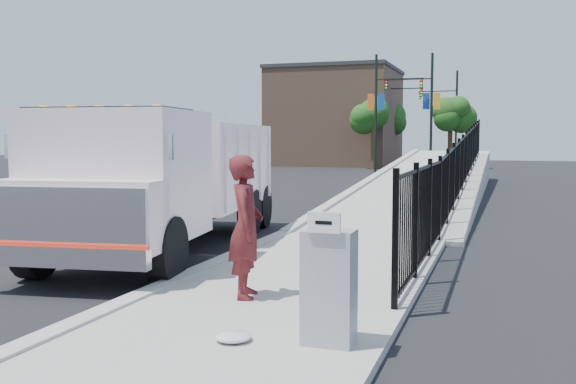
% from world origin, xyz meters
% --- Properties ---
extents(ground, '(120.00, 120.00, 0.00)m').
position_xyz_m(ground, '(0.00, 0.00, 0.00)').
color(ground, black).
rests_on(ground, ground).
extents(sidewalk, '(3.55, 12.00, 0.12)m').
position_xyz_m(sidewalk, '(1.93, -2.00, 0.06)').
color(sidewalk, '#9E998E').
rests_on(sidewalk, ground).
extents(curb, '(0.30, 12.00, 0.16)m').
position_xyz_m(curb, '(0.00, -2.00, 0.08)').
color(curb, '#ADAAA3').
rests_on(curb, ground).
extents(ramp, '(3.95, 24.06, 3.19)m').
position_xyz_m(ramp, '(2.12, 16.00, 0.00)').
color(ramp, '#9E998E').
rests_on(ramp, ground).
extents(iron_fence, '(0.10, 28.00, 1.80)m').
position_xyz_m(iron_fence, '(3.55, 12.00, 0.90)').
color(iron_fence, black).
rests_on(iron_fence, ground).
extents(truck, '(3.80, 8.70, 2.88)m').
position_xyz_m(truck, '(-1.79, 1.49, 1.62)').
color(truck, black).
rests_on(truck, ground).
extents(worker, '(0.67, 0.84, 2.00)m').
position_xyz_m(worker, '(1.46, -2.02, 1.12)').
color(worker, '#5A191C').
rests_on(worker, sidewalk).
extents(utility_cabinet, '(0.55, 0.40, 1.25)m').
position_xyz_m(utility_cabinet, '(3.10, -3.64, 0.75)').
color(utility_cabinet, gray).
rests_on(utility_cabinet, sidewalk).
extents(arrow_sign, '(0.35, 0.04, 0.22)m').
position_xyz_m(arrow_sign, '(3.10, -3.86, 1.48)').
color(arrow_sign, white).
rests_on(arrow_sign, utility_cabinet).
extents(debris, '(0.41, 0.41, 0.10)m').
position_xyz_m(debris, '(2.08, -3.90, 0.17)').
color(debris, silver).
rests_on(debris, sidewalk).
extents(light_pole_0, '(3.78, 0.22, 8.00)m').
position_xyz_m(light_pole_0, '(-3.22, 33.49, 4.36)').
color(light_pole_0, black).
rests_on(light_pole_0, ground).
extents(light_pole_1, '(3.78, 0.22, 8.00)m').
position_xyz_m(light_pole_1, '(-0.14, 33.94, 4.36)').
color(light_pole_1, black).
rests_on(light_pole_1, ground).
extents(light_pole_2, '(3.77, 0.22, 8.00)m').
position_xyz_m(light_pole_2, '(-4.24, 42.14, 4.36)').
color(light_pole_2, black).
rests_on(light_pole_2, ground).
extents(light_pole_3, '(3.77, 0.22, 8.00)m').
position_xyz_m(light_pole_3, '(0.66, 46.03, 4.36)').
color(light_pole_3, black).
rests_on(light_pole_3, ground).
extents(tree_0, '(2.39, 2.39, 5.20)m').
position_xyz_m(tree_0, '(-4.39, 37.16, 3.93)').
color(tree_0, '#382314').
rests_on(tree_0, ground).
extents(tree_1, '(2.10, 2.10, 5.05)m').
position_xyz_m(tree_1, '(0.98, 39.69, 3.90)').
color(tree_1, '#382314').
rests_on(tree_1, ground).
extents(tree_2, '(2.63, 2.63, 5.31)m').
position_xyz_m(tree_2, '(-4.63, 46.21, 3.95)').
color(tree_2, '#382314').
rests_on(tree_2, ground).
extents(building, '(10.00, 10.00, 8.00)m').
position_xyz_m(building, '(-9.00, 44.00, 4.00)').
color(building, '#8C664C').
rests_on(building, ground).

